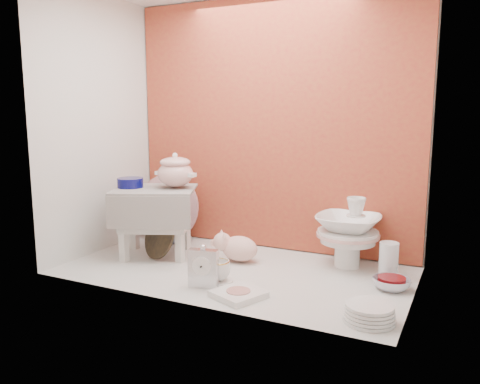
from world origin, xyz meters
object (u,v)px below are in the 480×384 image
Objects in this scene: mantel_clock at (203,266)px; dinner_plate_stack at (369,313)px; step_stool at (156,222)px; porcelain_tower at (348,232)px; floral_platter at (168,207)px; blue_white_vase at (173,224)px; plush_pig at (240,248)px; crystal_bowl at (391,284)px; soup_tureen at (175,170)px; gold_rim_teacup at (217,270)px.

dinner_plate_stack is at bearing -15.79° from mantel_clock.
step_stool is 1.09m from porcelain_tower.
porcelain_tower is at bearing -1.94° from floral_platter.
mantel_clock is 0.80m from dinner_plate_stack.
blue_white_vase is at bearing 179.31° from porcelain_tower.
step_stool is 0.52m from plush_pig.
plush_pig is 0.84m from crystal_bowl.
floral_platter is 1.50m from crystal_bowl.
step_stool is 1.04× the size of floral_platter.
soup_tureen is 1.89× the size of gold_rim_teacup.
step_stool is 0.31m from blue_white_vase.
step_stool is at bearing -178.48° from crystal_bowl.
blue_white_vase is 0.88× the size of plush_pig.
dinner_plate_stack is at bearing -19.95° from soup_tureen.
plush_pig is at bearing 97.32° from gold_rim_teacup.
soup_tureen is at bearing 123.12° from mantel_clock.
crystal_bowl is at bearing -41.79° from porcelain_tower.
soup_tureen is 1.16× the size of dinner_plate_stack.
soup_tureen is at bearing -167.46° from porcelain_tower.
blue_white_vase reaches higher than crystal_bowl.
step_stool reaches higher than porcelain_tower.
porcelain_tower is at bearing -9.97° from step_stool.
dinner_plate_stack is (0.77, -0.13, -0.02)m from gold_rim_teacup.
floral_platter is at bearing 178.06° from porcelain_tower.
plush_pig is (0.58, -0.19, -0.04)m from blue_white_vase.
porcelain_tower is (1.19, -0.04, -0.02)m from floral_platter.
crystal_bowl is (0.81, 0.37, -0.08)m from mantel_clock.
porcelain_tower reaches higher than crystal_bowl.
gold_rim_teacup is at bearing 170.40° from dinner_plate_stack.
gold_rim_teacup is 0.33× the size of porcelain_tower.
floral_platter is 1.85× the size of blue_white_vase.
plush_pig is 0.34m from gold_rim_teacup.
mantel_clock reaches higher than crystal_bowl.
porcelain_tower reaches higher than gold_rim_teacup.
step_stool is 2.16× the size of dinner_plate_stack.
mantel_clock is 1.18× the size of crystal_bowl.
porcelain_tower is (0.96, 0.21, -0.31)m from soup_tureen.
blue_white_vase reaches higher than dinner_plate_stack.
dinner_plate_stack is at bearing -40.65° from step_stool.
gold_rim_teacup is at bearing -48.93° from step_stool.
mantel_clock is (0.60, -0.62, -0.01)m from blue_white_vase.
porcelain_tower is at bearing -0.69° from blue_white_vase.
step_stool reaches higher than crystal_bowl.
plush_pig is 1.26× the size of dinner_plate_stack.
soup_tureen reaches higher than dinner_plate_stack.
floral_platter is 1.19m from porcelain_tower.
step_stool reaches higher than blue_white_vase.
crystal_bowl is (1.33, 0.04, -0.17)m from step_stool.
soup_tureen is 1.39× the size of crystal_bowl.
dinner_plate_stack is (0.79, -0.04, -0.07)m from mantel_clock.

